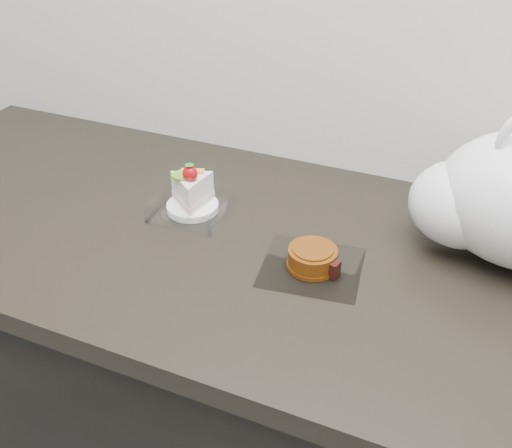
# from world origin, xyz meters

# --- Properties ---
(counter) EXTENTS (2.04, 0.64, 0.90)m
(counter) POSITION_xyz_m (0.00, 1.69, 0.45)
(counter) COLOR black
(counter) RESTS_ON ground
(cake_tray) EXTENTS (0.14, 0.14, 0.10)m
(cake_tray) POSITION_xyz_m (-0.33, 1.73, 0.93)
(cake_tray) COLOR white
(cake_tray) RESTS_ON counter
(mooncake_wrap) EXTENTS (0.18, 0.17, 0.04)m
(mooncake_wrap) POSITION_xyz_m (-0.07, 1.65, 0.92)
(mooncake_wrap) COLOR white
(mooncake_wrap) RESTS_ON counter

